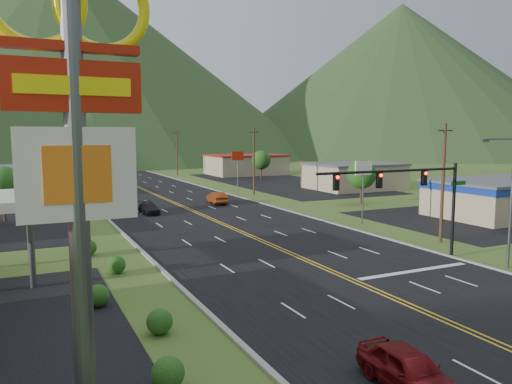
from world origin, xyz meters
name	(u,v)px	position (x,y,z in m)	size (l,w,h in m)	color
pylon_sign	(75,127)	(-17.00, 2.00, 9.30)	(4.32, 0.60, 14.00)	#59595E
traffic_signal	(413,188)	(6.48, 14.00, 5.33)	(13.10, 0.43, 7.00)	black
streetlight_east	(509,193)	(11.18, 10.00, 5.18)	(3.28, 0.25, 9.00)	#59595E
streetlight_west	(66,159)	(-11.68, 70.00, 5.18)	(3.28, 0.25, 9.00)	#59595E
building_east_near	(504,196)	(30.00, 25.00, 2.27)	(15.40, 10.40, 4.10)	tan
building_east_mid	(354,176)	(32.00, 55.00, 2.16)	(14.40, 11.40, 4.30)	tan
building_east_far	(246,165)	(28.00, 90.00, 2.26)	(16.40, 12.40, 4.50)	tan
pole_sign_west_a	(80,184)	(-14.00, 30.00, 5.05)	(2.00, 0.18, 6.40)	#59595E
pole_sign_west_b	(59,168)	(-14.00, 52.00, 5.05)	(2.00, 0.18, 6.40)	#59595E
pole_sign_east_a	(363,174)	(13.00, 28.00, 5.05)	(2.00, 0.18, 6.40)	#59595E
pole_sign_east_b	(238,160)	(13.00, 60.00, 5.05)	(2.00, 0.18, 6.40)	#59595E
tree_west_a	(3,185)	(-20.00, 45.00, 3.89)	(3.84, 3.84, 5.82)	#382314
tree_east_a	(362,174)	(22.00, 40.00, 3.89)	(3.84, 3.84, 5.82)	#382314
tree_east_b	(261,160)	(26.00, 78.00, 3.89)	(3.84, 3.84, 5.82)	#382314
utility_pole_a	(443,182)	(13.50, 18.00, 5.13)	(1.60, 0.28, 10.00)	#382314
utility_pole_b	(254,161)	(13.50, 55.00, 5.13)	(1.60, 0.28, 10.00)	#382314
utility_pole_c	(177,152)	(13.50, 95.00, 5.13)	(1.60, 0.28, 10.00)	#382314
utility_pole_d	(138,148)	(13.50, 135.00, 5.13)	(1.60, 0.28, 10.00)	#382314
mountain_n	(60,55)	(0.00, 220.00, 42.50)	(220.00, 220.00, 85.00)	#1C3518
mountain_ne	(400,79)	(147.84, 176.19, 35.00)	(180.00, 180.00, 70.00)	#1C3518
car_red_near	(409,371)	(-6.33, 0.16, 0.76)	(1.80, 4.48, 1.53)	#620A0C
car_dark_mid	(149,209)	(-5.23, 43.52, 0.63)	(1.76, 4.33, 1.26)	black
car_red_far	(217,198)	(4.88, 48.02, 0.76)	(1.62, 4.63, 1.53)	maroon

